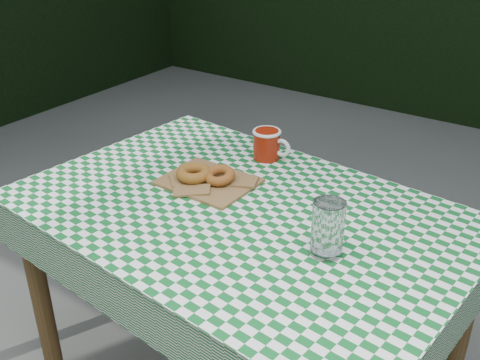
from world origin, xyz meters
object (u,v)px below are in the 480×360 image
coffee_mug (267,144)px  drinking_glass (328,228)px  paper_bag (208,181)px  table (240,315)px

coffee_mug → drinking_glass: bearing=-47.9°
paper_bag → drinking_glass: size_ratio=1.90×
table → drinking_glass: (0.29, -0.06, 0.45)m
coffee_mug → table: bearing=-75.4°
table → paper_bag: size_ratio=4.56×
table → coffee_mug: size_ratio=7.06×
table → paper_bag: (-0.16, 0.07, 0.39)m
table → drinking_glass: size_ratio=8.64×
table → paper_bag: 0.43m
coffee_mug → drinking_glass: 0.55m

